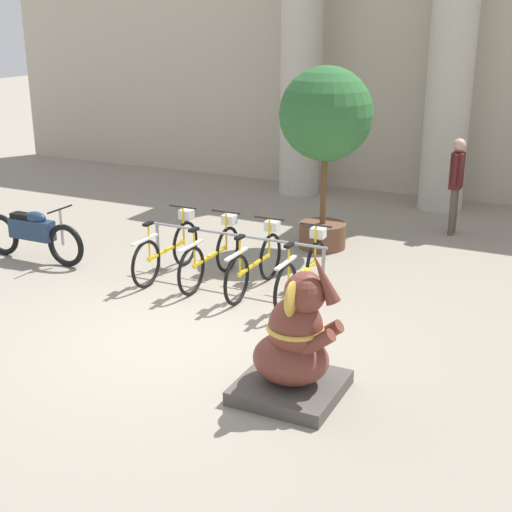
# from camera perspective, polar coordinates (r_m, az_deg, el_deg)

# --- Properties ---
(ground_plane) EXTENTS (60.00, 60.00, 0.00)m
(ground_plane) POSITION_cam_1_polar(r_m,az_deg,el_deg) (8.87, -6.39, -6.46)
(ground_plane) COLOR gray
(building_facade) EXTENTS (20.00, 0.20, 6.00)m
(building_facade) POSITION_cam_1_polar(r_m,az_deg,el_deg) (15.96, 10.48, 15.73)
(building_facade) COLOR #BCB29E
(building_facade) RESTS_ON ground_plane
(column_left) EXTENTS (1.10, 1.10, 5.16)m
(column_left) POSITION_cam_1_polar(r_m,az_deg,el_deg) (15.55, 3.65, 14.52)
(column_left) COLOR #BCB7A8
(column_left) RESTS_ON ground_plane
(column_right) EXTENTS (1.10, 1.10, 5.16)m
(column_right) POSITION_cam_1_polar(r_m,az_deg,el_deg) (14.65, 15.28, 13.67)
(column_right) COLOR #BCB7A8
(column_right) RESTS_ON ground_plane
(bike_rack) EXTENTS (2.81, 0.05, 0.77)m
(bike_rack) POSITION_cam_1_polar(r_m,az_deg,el_deg) (10.31, -1.62, 0.78)
(bike_rack) COLOR gray
(bike_rack) RESTS_ON ground_plane
(bicycle_0) EXTENTS (0.48, 1.79, 0.97)m
(bicycle_0) POSITION_cam_1_polar(r_m,az_deg,el_deg) (10.81, -7.08, 0.55)
(bicycle_0) COLOR black
(bicycle_0) RESTS_ON ground_plane
(bicycle_1) EXTENTS (0.48, 1.79, 0.97)m
(bicycle_1) POSITION_cam_1_polar(r_m,az_deg,el_deg) (10.47, -3.59, 0.05)
(bicycle_1) COLOR black
(bicycle_1) RESTS_ON ground_plane
(bicycle_2) EXTENTS (0.48, 1.79, 0.97)m
(bicycle_2) POSITION_cam_1_polar(r_m,az_deg,el_deg) (10.11, -0.06, -0.59)
(bicycle_2) COLOR black
(bicycle_2) RESTS_ON ground_plane
(bicycle_3) EXTENTS (0.48, 1.79, 0.97)m
(bicycle_3) POSITION_cam_1_polar(r_m,az_deg,el_deg) (9.80, 3.73, -1.26)
(bicycle_3) COLOR black
(bicycle_3) RESTS_ON ground_plane
(elephant_statue) EXTENTS (1.04, 1.04, 1.61)m
(elephant_statue) POSITION_cam_1_polar(r_m,az_deg,el_deg) (7.32, 3.10, -7.31)
(elephant_statue) COLOR #4C4742
(elephant_statue) RESTS_ON ground_plane
(motorcycle) EXTENTS (2.01, 0.55, 0.94)m
(motorcycle) POSITION_cam_1_polar(r_m,az_deg,el_deg) (11.90, -17.42, 1.76)
(motorcycle) COLOR black
(motorcycle) RESTS_ON ground_plane
(person_pedestrian) EXTENTS (0.23, 0.47, 1.73)m
(person_pedestrian) POSITION_cam_1_polar(r_m,az_deg,el_deg) (13.11, 15.74, 6.08)
(person_pedestrian) COLOR brown
(person_pedestrian) RESTS_ON ground_plane
(potted_tree) EXTENTS (1.52, 1.52, 3.01)m
(potted_tree) POSITION_cam_1_polar(r_m,az_deg,el_deg) (11.72, 5.60, 10.54)
(potted_tree) COLOR brown
(potted_tree) RESTS_ON ground_plane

